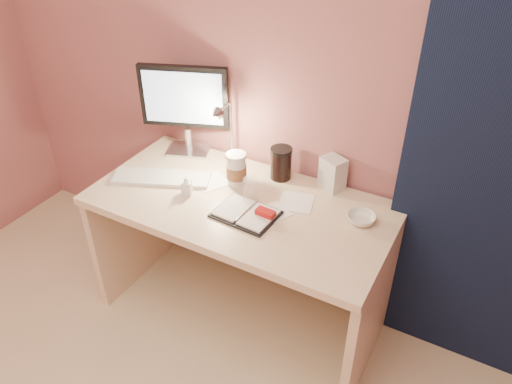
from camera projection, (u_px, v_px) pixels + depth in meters
The scene contains 15 objects.
room at pixel (494, 144), 1.91m from camera, with size 3.50×3.50×3.50m.
desk at pixel (249, 231), 2.48m from camera, with size 1.40×0.70×0.73m.
monitor at pixel (185, 102), 2.52m from camera, with size 0.43×0.23×0.48m.
keyboard at pixel (162, 178), 2.44m from camera, with size 0.47×0.14×0.02m, color silver.
planner at pixel (248, 213), 2.20m from camera, with size 0.29×0.22×0.04m.
paper_a at pixel (296, 202), 2.29m from camera, with size 0.15×0.15×0.00m, color silver.
paper_b at pixel (273, 213), 2.22m from camera, with size 0.13×0.13×0.00m, color silver.
paper_c at pixel (211, 181), 2.43m from camera, with size 0.15×0.15×0.00m, color silver.
coffee_cup at pixel (236, 169), 2.39m from camera, with size 0.10×0.10×0.16m.
clear_cup at pixel (251, 192), 2.25m from camera, with size 0.07×0.07×0.13m, color white.
bowl at pixel (361, 219), 2.16m from camera, with size 0.12×0.12×0.04m, color silver.
lotion_bottle at pixel (187, 185), 2.32m from camera, with size 0.04×0.05×0.10m, color silver.
dark_jar at pixel (281, 165), 2.42m from camera, with size 0.10×0.10×0.15m, color black.
product_box at pixel (333, 174), 2.34m from camera, with size 0.11×0.09×0.16m, color silver.
desk_lamp at pixel (221, 129), 2.42m from camera, with size 0.08×0.21×0.35m.
Camera 1 is at (0.96, -0.22, 2.07)m, focal length 35.00 mm.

